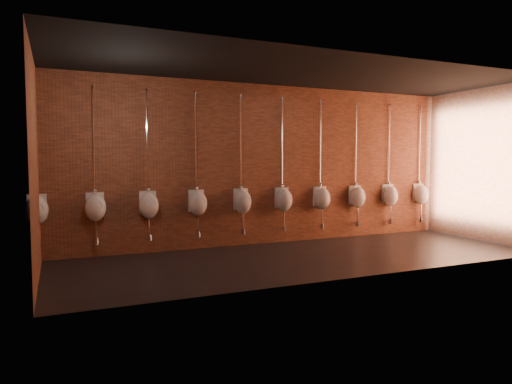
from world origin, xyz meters
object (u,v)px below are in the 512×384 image
at_px(urinal_5, 284,199).
at_px(urinal_9, 421,194).
at_px(urinal_2, 149,204).
at_px(urinal_6, 322,198).
at_px(urinal_4, 242,201).
at_px(urinal_1, 95,207).
at_px(urinal_3, 198,203).
at_px(urinal_7, 357,196).
at_px(urinal_0, 37,209).
at_px(urinal_8, 390,195).

height_order(urinal_5, urinal_9, same).
distance_m(urinal_2, urinal_6, 3.63).
bearing_deg(urinal_2, urinal_4, 0.00).
bearing_deg(urinal_1, urinal_3, 0.00).
height_order(urinal_5, urinal_7, same).
bearing_deg(urinal_7, urinal_0, 180.00).
height_order(urinal_6, urinal_9, same).
bearing_deg(urinal_1, urinal_6, 0.00).
bearing_deg(urinal_4, urinal_2, 180.00).
height_order(urinal_1, urinal_8, same).
xyz_separation_m(urinal_0, urinal_1, (0.91, 0.00, 0.00)).
distance_m(urinal_0, urinal_9, 8.17).
distance_m(urinal_0, urinal_5, 4.54).
distance_m(urinal_1, urinal_7, 5.44).
distance_m(urinal_3, urinal_5, 1.81).
height_order(urinal_0, urinal_9, same).
xyz_separation_m(urinal_0, urinal_4, (3.63, 0.00, 0.00)).
height_order(urinal_3, urinal_8, same).
bearing_deg(urinal_4, urinal_6, 0.00).
relative_size(urinal_6, urinal_8, 1.00).
xyz_separation_m(urinal_4, urinal_7, (2.72, 0.00, 0.00)).
xyz_separation_m(urinal_8, urinal_9, (0.91, 0.00, 0.00)).
bearing_deg(urinal_7, urinal_8, 0.00).
relative_size(urinal_0, urinal_2, 1.00).
bearing_deg(urinal_1, urinal_8, 0.00).
height_order(urinal_2, urinal_6, same).
distance_m(urinal_5, urinal_9, 3.63).
height_order(urinal_1, urinal_7, same).
relative_size(urinal_5, urinal_6, 1.00).
xyz_separation_m(urinal_0, urinal_5, (4.54, 0.00, 0.00)).
bearing_deg(urinal_6, urinal_2, 180.00).
relative_size(urinal_6, urinal_9, 1.00).
bearing_deg(urinal_4, urinal_8, 0.00).
distance_m(urinal_4, urinal_9, 4.54).
bearing_deg(urinal_5, urinal_2, 180.00).
xyz_separation_m(urinal_6, urinal_9, (2.72, 0.00, 0.00)).
bearing_deg(urinal_1, urinal_9, 0.00).
bearing_deg(urinal_6, urinal_8, 0.00).
distance_m(urinal_6, urinal_9, 2.72).
bearing_deg(urinal_0, urinal_8, 0.00).
relative_size(urinal_2, urinal_9, 1.00).
height_order(urinal_3, urinal_9, same).
bearing_deg(urinal_2, urinal_5, 0.00).
bearing_deg(urinal_6, urinal_4, 180.00).
bearing_deg(urinal_3, urinal_0, 180.00).
xyz_separation_m(urinal_4, urinal_5, (0.91, 0.00, 0.00)).
xyz_separation_m(urinal_2, urinal_7, (4.54, 0.00, 0.00)).
height_order(urinal_0, urinal_2, same).
height_order(urinal_1, urinal_2, same).
xyz_separation_m(urinal_0, urinal_9, (8.17, 0.00, 0.00)).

